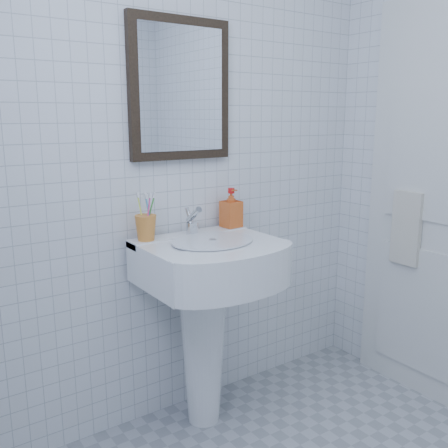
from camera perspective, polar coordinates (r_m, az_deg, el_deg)
wall_back at (r=2.33m, az=-5.08°, el=7.66°), size 2.20×0.02×2.50m
washbasin at (r=2.29m, az=-2.10°, el=-8.81°), size 0.59×0.43×0.91m
faucet at (r=2.28m, az=-3.64°, el=0.13°), size 0.06×0.12×0.14m
toothbrush_cup at (r=2.19m, az=-8.92°, el=-0.43°), size 0.10×0.10×0.11m
soap_dispenser at (r=2.42m, az=0.82°, el=1.86°), size 0.09×0.09×0.19m
wall_mirror at (r=2.31m, az=-4.99°, el=15.08°), size 0.50×0.04×0.62m
bathroom_door at (r=2.66m, az=23.38°, el=1.82°), size 0.04×0.80×2.00m
towel_ring at (r=2.71m, az=20.64°, el=3.31°), size 0.01×0.18×0.18m
hand_towel at (r=2.72m, az=20.12°, el=-0.46°), size 0.03×0.16×0.38m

